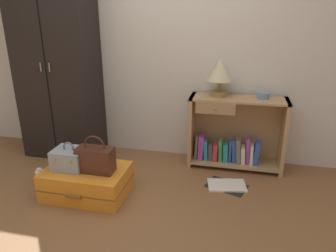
% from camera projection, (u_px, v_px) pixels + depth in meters
% --- Properties ---
extents(ground_plane, '(9.00, 9.00, 0.00)m').
position_uv_depth(ground_plane, '(117.00, 227.00, 2.47)').
color(ground_plane, brown).
extents(back_wall, '(6.40, 0.10, 2.60)m').
position_uv_depth(back_wall, '(162.00, 40.00, 3.40)').
color(back_wall, beige).
rests_on(back_wall, ground_plane).
extents(wardrobe, '(0.85, 0.47, 2.11)m').
position_uv_depth(wardrobe, '(57.00, 64.00, 3.45)').
color(wardrobe, black).
rests_on(wardrobe, ground_plane).
extents(bookshelf, '(0.98, 0.33, 0.77)m').
position_uv_depth(bookshelf, '(234.00, 136.00, 3.35)').
color(bookshelf, tan).
rests_on(bookshelf, ground_plane).
extents(table_lamp, '(0.26, 0.26, 0.39)m').
position_uv_depth(table_lamp, '(220.00, 72.00, 3.17)').
color(table_lamp, olive).
rests_on(table_lamp, bookshelf).
extents(bowl, '(0.13, 0.13, 0.06)m').
position_uv_depth(bowl, '(263.00, 95.00, 3.16)').
color(bowl, slate).
rests_on(bowl, bookshelf).
extents(suitcase_large, '(0.74, 0.52, 0.26)m').
position_uv_depth(suitcase_large, '(87.00, 181.00, 2.88)').
color(suitcase_large, orange).
rests_on(suitcase_large, ground_plane).
extents(train_case, '(0.28, 0.24, 0.25)m').
position_uv_depth(train_case, '(70.00, 158.00, 2.82)').
color(train_case, '#8E99A3').
rests_on(train_case, suitcase_large).
extents(handbag, '(0.32, 0.16, 0.34)m').
position_uv_depth(handbag, '(96.00, 159.00, 2.75)').
color(handbag, '#472319').
rests_on(handbag, suitcase_large).
extents(bottle, '(0.08, 0.08, 0.21)m').
position_uv_depth(bottle, '(40.00, 179.00, 2.99)').
color(bottle, white).
rests_on(bottle, ground_plane).
extents(open_book_on_floor, '(0.44, 0.36, 0.02)m').
position_uv_depth(open_book_on_floor, '(227.00, 185.00, 3.05)').
color(open_book_on_floor, white).
rests_on(open_book_on_floor, ground_plane).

